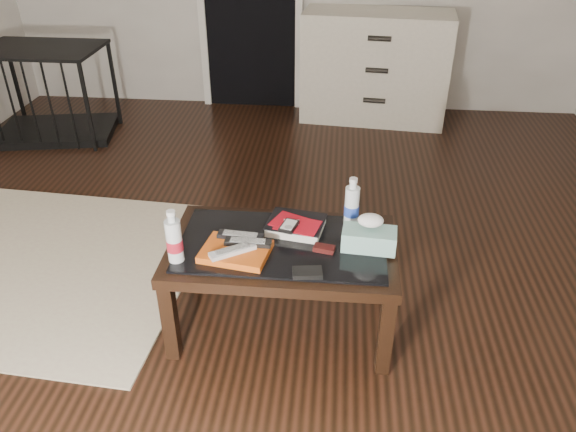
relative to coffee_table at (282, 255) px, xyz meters
name	(u,v)px	position (x,y,z in m)	size (l,w,h in m)	color
ground	(260,263)	(-0.18, 0.46, -0.40)	(5.00, 5.00, 0.00)	black
coffee_table	(282,255)	(0.00, 0.00, 0.00)	(1.00, 0.60, 0.46)	black
rug	(14,262)	(-1.54, 0.34, -0.39)	(2.00, 1.50, 0.01)	#C0B695
dresser	(375,67)	(0.51, 2.69, 0.05)	(1.24, 0.61, 0.90)	beige
pet_crate	(53,108)	(-2.08, 2.08, -0.17)	(0.99, 0.75, 0.71)	black
magazines	(236,251)	(-0.19, -0.10, 0.08)	(0.28, 0.21, 0.03)	#C14D12
remote_silver	(233,251)	(-0.19, -0.14, 0.11)	(0.20, 0.05, 0.02)	#B6B6BB
remote_black_front	(248,242)	(-0.14, -0.07, 0.11)	(0.20, 0.05, 0.02)	black
remote_black_back	(240,235)	(-0.18, -0.02, 0.11)	(0.20, 0.05, 0.02)	black
textbook	(296,225)	(0.05, 0.11, 0.09)	(0.25, 0.20, 0.05)	black
dvd_mailers	(294,223)	(0.04, 0.09, 0.11)	(0.19, 0.14, 0.01)	#AA0B18
ipod	(289,226)	(0.03, 0.05, 0.12)	(0.06, 0.10, 0.02)	black
flip_phone	(324,249)	(0.19, -0.04, 0.08)	(0.09, 0.05, 0.02)	black
wallet	(307,273)	(0.13, -0.22, 0.07)	(0.12, 0.07, 0.02)	black
water_bottle_left	(174,236)	(-0.43, -0.17, 0.18)	(0.07, 0.07, 0.24)	silver
water_bottle_right	(352,202)	(0.30, 0.18, 0.18)	(0.07, 0.07, 0.24)	white
tissue_box	(369,239)	(0.38, 0.00, 0.11)	(0.23, 0.12, 0.09)	#238177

